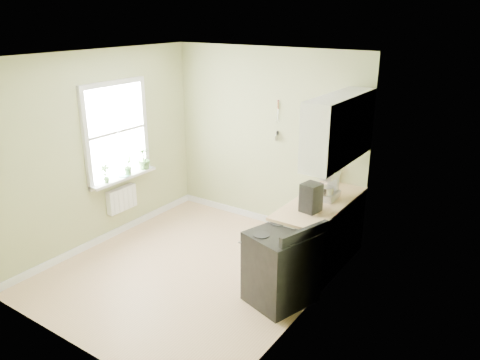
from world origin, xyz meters
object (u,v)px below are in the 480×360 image
Objects in this scene: stove at (281,266)px; coffee_maker at (311,198)px; stand_mixer at (329,185)px; kettle at (327,174)px.

stove is 2.81× the size of coffee_maker.
coffee_maker is at bearing -91.49° from stand_mixer.
kettle is at bearing 97.77° from stove.
stand_mixer is 2.00× the size of kettle.
coffee_maker is at bearing 86.90° from stove.
kettle is at bearing 103.84° from coffee_maker.
kettle reaches higher than stove.
kettle is 0.61× the size of coffee_maker.
stove is at bearing -82.23° from kettle.
stove is at bearing -93.10° from coffee_maker.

